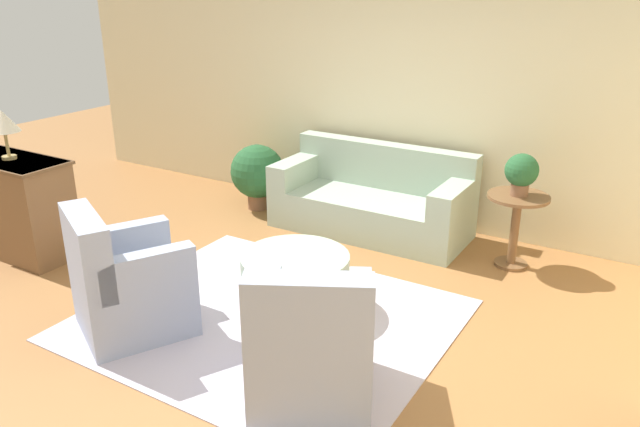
% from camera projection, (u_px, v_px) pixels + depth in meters
% --- Properties ---
extents(ground_plane, '(16.00, 16.00, 0.00)m').
position_uv_depth(ground_plane, '(268.00, 320.00, 4.90)').
color(ground_plane, '#996638').
extents(wall_back, '(9.20, 0.12, 2.80)m').
position_uv_depth(wall_back, '(412.00, 92.00, 6.53)').
color(wall_back, beige).
rests_on(wall_back, ground_plane).
extents(rug, '(2.72, 2.34, 0.01)m').
position_uv_depth(rug, '(268.00, 320.00, 4.90)').
color(rug, '#BCB2C1').
rests_on(rug, ground_plane).
extents(couch, '(2.04, 0.86, 0.88)m').
position_uv_depth(couch, '(373.00, 201.00, 6.55)').
color(couch, '#9EB29E').
rests_on(couch, ground_plane).
extents(armchair_left, '(1.01, 1.03, 0.97)m').
position_uv_depth(armchair_left, '(125.00, 285.00, 4.64)').
color(armchair_left, '#8E99B2').
rests_on(armchair_left, rug).
extents(armchair_right, '(1.01, 1.03, 0.97)m').
position_uv_depth(armchair_right, '(312.00, 348.00, 3.85)').
color(armchair_right, '#8E99B2').
rests_on(armchair_right, rug).
extents(ottoman_table, '(0.87, 0.87, 0.46)m').
position_uv_depth(ottoman_table, '(295.00, 275.00, 4.98)').
color(ottoman_table, '#9EB29E').
rests_on(ottoman_table, rug).
extents(side_table, '(0.55, 0.55, 0.69)m').
position_uv_depth(side_table, '(516.00, 218.00, 5.67)').
color(side_table, brown).
rests_on(side_table, ground_plane).
extents(dresser, '(1.14, 0.55, 0.95)m').
position_uv_depth(dresser, '(18.00, 206.00, 5.93)').
color(dresser, brown).
rests_on(dresser, ground_plane).
extents(potted_plant_on_side_table, '(0.30, 0.30, 0.38)m').
position_uv_depth(potted_plant_on_side_table, '(522.00, 172.00, 5.52)').
color(potted_plant_on_side_table, brown).
rests_on(potted_plant_on_side_table, side_table).
extents(potted_plant_floor, '(0.61, 0.61, 0.75)m').
position_uv_depth(potted_plant_floor, '(257.00, 173.00, 7.13)').
color(potted_plant_floor, brown).
rests_on(potted_plant_floor, ground_plane).
extents(table_lamp, '(0.29, 0.29, 0.45)m').
position_uv_depth(table_lamp, '(3.00, 122.00, 5.64)').
color(table_lamp, tan).
rests_on(table_lamp, dresser).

